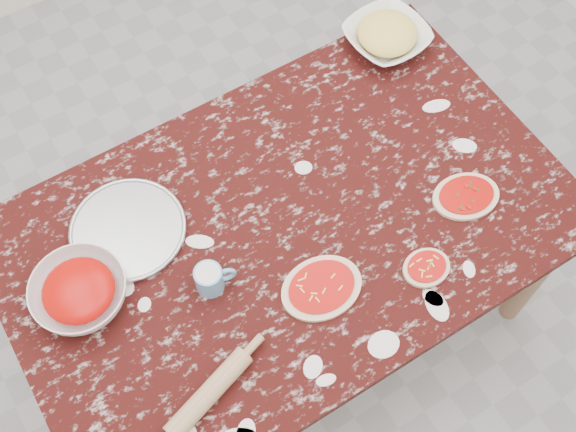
# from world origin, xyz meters

# --- Properties ---
(ground) EXTENTS (4.00, 4.00, 0.00)m
(ground) POSITION_xyz_m (0.00, 0.00, 0.00)
(ground) COLOR gray
(worktable) EXTENTS (1.60, 1.00, 0.75)m
(worktable) POSITION_xyz_m (0.00, 0.00, 0.67)
(worktable) COLOR black
(worktable) RESTS_ON ground
(pizza_tray) EXTENTS (0.42, 0.42, 0.01)m
(pizza_tray) POSITION_xyz_m (-0.39, 0.22, 0.76)
(pizza_tray) COLOR #B2B2B7
(pizza_tray) RESTS_ON worktable
(sauce_bowl) EXTENTS (0.33, 0.33, 0.08)m
(sauce_bowl) POSITION_xyz_m (-0.59, 0.10, 0.79)
(sauce_bowl) COLOR white
(sauce_bowl) RESTS_ON worktable
(cheese_bowl) EXTENTS (0.28, 0.28, 0.06)m
(cheese_bowl) POSITION_xyz_m (0.62, 0.40, 0.78)
(cheese_bowl) COLOR white
(cheese_bowl) RESTS_ON worktable
(flour_mug) EXTENTS (0.11, 0.08, 0.09)m
(flour_mug) POSITION_xyz_m (-0.27, -0.05, 0.80)
(flour_mug) COLOR #63A5D9
(flour_mug) RESTS_ON worktable
(pizza_left) EXTENTS (0.24, 0.19, 0.02)m
(pizza_left) POSITION_xyz_m (-0.03, -0.22, 0.76)
(pizza_left) COLOR beige
(pizza_left) RESTS_ON worktable
(pizza_mid) EXTENTS (0.14, 0.12, 0.02)m
(pizza_mid) POSITION_xyz_m (0.25, -0.32, 0.76)
(pizza_mid) COLOR beige
(pizza_mid) RESTS_ON worktable
(pizza_right) EXTENTS (0.23, 0.19, 0.02)m
(pizza_right) POSITION_xyz_m (0.48, -0.20, 0.76)
(pizza_right) COLOR beige
(pizza_right) RESTS_ON worktable
(rolling_pin) EXTENTS (0.27, 0.13, 0.05)m
(rolling_pin) POSITION_xyz_m (-0.42, -0.31, 0.78)
(rolling_pin) COLOR tan
(rolling_pin) RESTS_ON worktable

